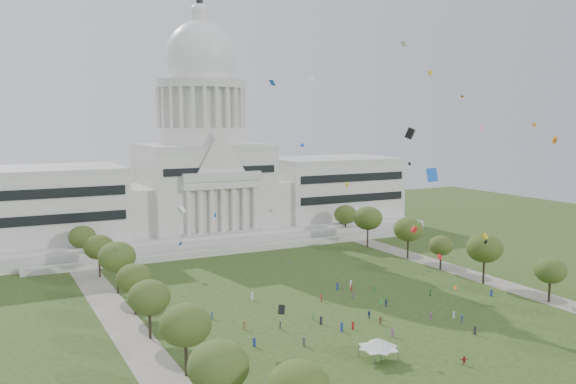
# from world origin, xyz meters

# --- Properties ---
(ground) EXTENTS (400.00, 400.00, 0.00)m
(ground) POSITION_xyz_m (0.00, 0.00, 0.00)
(ground) COLOR #2F4319
(ground) RESTS_ON ground
(capitol) EXTENTS (160.00, 64.50, 91.30)m
(capitol) POSITION_xyz_m (0.00, 113.59, 22.30)
(capitol) COLOR beige
(capitol) RESTS_ON ground
(path_left) EXTENTS (8.00, 160.00, 0.04)m
(path_left) POSITION_xyz_m (-48.00, 30.00, 0.02)
(path_left) COLOR gray
(path_left) RESTS_ON ground
(path_right) EXTENTS (8.00, 160.00, 0.04)m
(path_right) POSITION_xyz_m (48.00, 30.00, 0.02)
(path_right) COLOR gray
(path_right) RESTS_ON ground
(row_tree_l_0) EXTENTS (8.85, 8.85, 12.59)m
(row_tree_l_0) POSITION_xyz_m (-45.26, -21.68, 8.95)
(row_tree_l_0) COLOR black
(row_tree_l_0) RESTS_ON ground
(row_tree_l_1) EXTENTS (8.86, 8.86, 12.59)m
(row_tree_l_1) POSITION_xyz_m (-44.07, -2.96, 8.95)
(row_tree_l_1) COLOR black
(row_tree_l_1) RESTS_ON ground
(row_tree_r_1) EXTENTS (7.58, 7.58, 10.78)m
(row_tree_r_1) POSITION_xyz_m (46.22, -1.75, 7.66)
(row_tree_r_1) COLOR black
(row_tree_r_1) RESTS_ON ground
(row_tree_l_2) EXTENTS (8.42, 8.42, 11.97)m
(row_tree_l_2) POSITION_xyz_m (-45.04, 17.30, 8.51)
(row_tree_l_2) COLOR black
(row_tree_l_2) RESTS_ON ground
(row_tree_r_2) EXTENTS (9.55, 9.55, 13.58)m
(row_tree_r_2) POSITION_xyz_m (44.17, 17.44, 9.66)
(row_tree_r_2) COLOR black
(row_tree_r_2) RESTS_ON ground
(row_tree_l_3) EXTENTS (8.12, 8.12, 11.55)m
(row_tree_l_3) POSITION_xyz_m (-44.09, 33.92, 8.21)
(row_tree_l_3) COLOR black
(row_tree_l_3) RESTS_ON ground
(row_tree_r_3) EXTENTS (7.01, 7.01, 9.98)m
(row_tree_r_3) POSITION_xyz_m (44.40, 34.48, 7.08)
(row_tree_r_3) COLOR black
(row_tree_r_3) RESTS_ON ground
(row_tree_l_4) EXTENTS (9.29, 9.29, 13.21)m
(row_tree_l_4) POSITION_xyz_m (-44.08, 52.42, 9.39)
(row_tree_l_4) COLOR black
(row_tree_l_4) RESTS_ON ground
(row_tree_r_4) EXTENTS (9.19, 9.19, 13.06)m
(row_tree_r_4) POSITION_xyz_m (44.76, 50.04, 9.29)
(row_tree_r_4) COLOR black
(row_tree_r_4) RESTS_ON ground
(row_tree_l_5) EXTENTS (8.33, 8.33, 11.85)m
(row_tree_l_5) POSITION_xyz_m (-45.22, 71.01, 8.42)
(row_tree_l_5) COLOR black
(row_tree_l_5) RESTS_ON ground
(row_tree_r_5) EXTENTS (9.82, 9.82, 13.96)m
(row_tree_r_5) POSITION_xyz_m (43.49, 70.19, 9.93)
(row_tree_r_5) COLOR black
(row_tree_r_5) RESTS_ON ground
(row_tree_l_6) EXTENTS (8.19, 8.19, 11.64)m
(row_tree_l_6) POSITION_xyz_m (-46.87, 89.14, 8.27)
(row_tree_l_6) COLOR black
(row_tree_l_6) RESTS_ON ground
(row_tree_r_6) EXTENTS (8.42, 8.42, 11.97)m
(row_tree_r_6) POSITION_xyz_m (45.96, 88.13, 8.51)
(row_tree_r_6) COLOR black
(row_tree_r_6) RESTS_ON ground
(event_tent) EXTENTS (9.12, 9.12, 4.28)m
(event_tent) POSITION_xyz_m (-11.10, -12.36, 3.32)
(event_tent) COLOR #4C4C4C
(event_tent) RESTS_ON ground
(person_0) EXTENTS (1.00, 0.83, 1.75)m
(person_0) POSITION_xyz_m (37.43, 7.92, 0.87)
(person_0) COLOR navy
(person_0) RESTS_ON ground
(person_2) EXTENTS (0.88, 0.68, 1.61)m
(person_2) POSITION_xyz_m (24.21, 14.92, 0.80)
(person_2) COLOR #33723F
(person_2) RESTS_ON ground
(person_3) EXTENTS (0.72, 1.13, 1.62)m
(person_3) POSITION_xyz_m (12.28, 0.82, 0.81)
(person_3) COLOR #994C8C
(person_3) RESTS_ON ground
(person_4) EXTENTS (0.78, 1.14, 1.77)m
(person_4) POSITION_xyz_m (0.95, 7.92, 0.88)
(person_4) COLOR navy
(person_4) RESTS_ON ground
(person_5) EXTENTS (1.74, 1.39, 1.77)m
(person_5) POSITION_xyz_m (0.69, 3.26, 0.88)
(person_5) COLOR olive
(person_5) RESTS_ON ground
(person_6) EXTENTS (0.57, 0.86, 1.73)m
(person_6) POSITION_xyz_m (14.23, -10.36, 0.87)
(person_6) COLOR #26262B
(person_6) RESTS_ON ground
(person_7) EXTENTS (0.66, 0.55, 1.60)m
(person_7) POSITION_xyz_m (-11.34, -13.65, 0.80)
(person_7) COLOR #33723F
(person_7) RESTS_ON ground
(person_8) EXTENTS (0.86, 0.57, 1.70)m
(person_8) POSITION_xyz_m (-19.63, 10.44, 0.85)
(person_8) COLOR #4C4C51
(person_8) RESTS_ON ground
(person_9) EXTENTS (1.17, 1.08, 1.64)m
(person_9) POSITION_xyz_m (16.93, -3.82, 0.82)
(person_9) COLOR navy
(person_9) RESTS_ON ground
(person_10) EXTENTS (0.80, 1.15, 1.77)m
(person_10) POSITION_xyz_m (9.33, 13.02, 0.89)
(person_10) COLOR navy
(person_10) RESTS_ON ground
(person_11) EXTENTS (1.62, 1.29, 1.64)m
(person_11) POSITION_xyz_m (1.32, -21.02, 0.82)
(person_11) COLOR #B21E1E
(person_11) RESTS_ON ground
(distant_crowd) EXTENTS (60.02, 36.21, 1.92)m
(distant_crowd) POSITION_xyz_m (-13.35, 13.99, 0.86)
(distant_crowd) COLOR #4C4C51
(distant_crowd) RESTS_ON ground
(kite_swarm) EXTENTS (82.49, 101.77, 61.87)m
(kite_swarm) POSITION_xyz_m (0.58, 7.65, 28.25)
(kite_swarm) COLOR black
(kite_swarm) RESTS_ON ground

